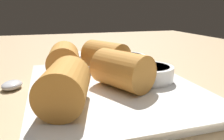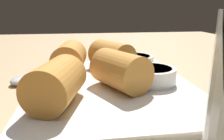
{
  "view_description": "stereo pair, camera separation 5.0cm",
  "coord_description": "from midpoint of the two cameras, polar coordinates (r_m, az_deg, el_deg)",
  "views": [
    {
      "loc": [
        32.67,
        -7.19,
        15.32
      ],
      "look_at": [
        0.22,
        2.53,
        5.77
      ],
      "focal_mm": 35.0,
      "sensor_mm": 36.0,
      "label": 1
    },
    {
      "loc": [
        33.75,
        -2.31,
        15.32
      ],
      "look_at": [
        0.22,
        2.53,
        5.77
      ],
      "focal_mm": 35.0,
      "sensor_mm": 36.0,
      "label": 2
    }
  ],
  "objects": [
    {
      "name": "table_surface",
      "position": [
        0.36,
        -7.92,
        -7.53
      ],
      "size": [
        180.0,
        140.0,
        2.0
      ],
      "color": "tan",
      "rests_on": "ground"
    },
    {
      "name": "serving_plate",
      "position": [
        0.36,
        -3.98,
        -4.69
      ],
      "size": [
        31.76,
        25.82,
        1.5
      ],
      "color": "white",
      "rests_on": "table_surface"
    },
    {
      "name": "roll_front_left",
      "position": [
        0.33,
        -2.26,
        0.1
      ],
      "size": [
        10.26,
        9.06,
        5.68
      ],
      "color": "#C68438",
      "rests_on": "serving_plate"
    },
    {
      "name": "roll_front_right",
      "position": [
        0.43,
        -5.5,
        3.68
      ],
      "size": [
        10.26,
        9.09,
        5.68
      ],
      "color": "#C68438",
      "rests_on": "serving_plate"
    },
    {
      "name": "roll_back_left",
      "position": [
        0.42,
        -15.83,
        2.75
      ],
      "size": [
        9.86,
        6.61,
        5.68
      ],
      "color": "#C68438",
      "rests_on": "serving_plate"
    },
    {
      "name": "roll_back_right",
      "position": [
        0.28,
        -17.13,
        -3.72
      ],
      "size": [
        10.06,
        7.74,
        5.68
      ],
      "color": "#C68438",
      "rests_on": "serving_plate"
    },
    {
      "name": "dipping_bowl_near",
      "position": [
        0.37,
        6.17,
        -0.81
      ],
      "size": [
        7.73,
        7.73,
        2.57
      ],
      "color": "white",
      "rests_on": "serving_plate"
    },
    {
      "name": "dipping_bowl_far",
      "position": [
        0.45,
        0.77,
        2.45
      ],
      "size": [
        7.73,
        7.73,
        2.57
      ],
      "color": "white",
      "rests_on": "serving_plate"
    },
    {
      "name": "spoon",
      "position": [
        0.41,
        -29.1,
        -4.42
      ],
      "size": [
        19.63,
        8.92,
        1.43
      ],
      "color": "silver",
      "rests_on": "table_surface"
    },
    {
      "name": "napkin",
      "position": [
        0.63,
        -5.24,
        3.77
      ],
      "size": [
        16.81,
        15.12,
        0.6
      ],
      "color": "white",
      "rests_on": "table_surface"
    }
  ]
}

